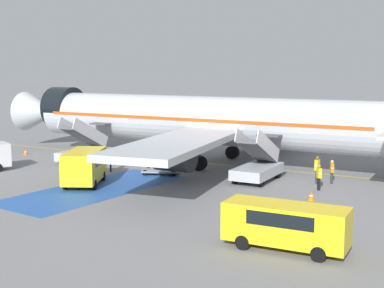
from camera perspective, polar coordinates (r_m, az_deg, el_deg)
ground_plane at (r=43.40m, az=0.65°, el=-2.20°), size 600.00×600.00×0.00m
apron_leadline_yellow at (r=44.30m, az=0.84°, el=-1.99°), size 74.24×8.45×0.01m
apron_stand_patch_blue at (r=35.22m, az=-10.19°, el=-4.74°), size 5.24×13.19×0.01m
airliner at (r=43.52m, az=1.62°, el=2.52°), size 41.00×33.10×10.98m
boarding_stairs_forward at (r=45.11m, az=-11.39°, el=-0.71°), size 2.72×5.41×3.93m
boarding_stairs_aft at (r=37.26m, az=7.03°, el=-2.46°), size 2.72×5.41×3.84m
fuel_tanker at (r=59.52m, az=19.62°, el=1.84°), size 4.13×10.26×3.50m
service_van_1 at (r=23.43m, az=9.97°, el=-8.25°), size 5.49×2.56×1.98m
service_van_3 at (r=36.37m, az=-11.41°, el=-2.18°), size 4.18×4.92×2.30m
baggage_cart at (r=39.50m, az=-3.40°, el=-2.86°), size 3.00×2.54×0.87m
ground_crew_0 at (r=40.71m, az=-8.69°, el=-1.68°), size 0.47×0.47×1.59m
ground_crew_1 at (r=35.09m, az=13.39°, el=-3.29°), size 0.46×0.47×1.67m
ground_crew_2 at (r=37.10m, az=13.20°, el=-2.46°), size 0.25×0.44×1.87m
ground_crew_3 at (r=37.34m, az=14.70°, el=-2.72°), size 0.41×0.49×1.61m
traffic_cone_0 at (r=32.49m, az=12.59°, el=-5.42°), size 0.47×0.47×0.52m
traffic_cone_1 at (r=50.65m, az=-17.33°, el=-0.82°), size 0.43×0.43×0.48m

